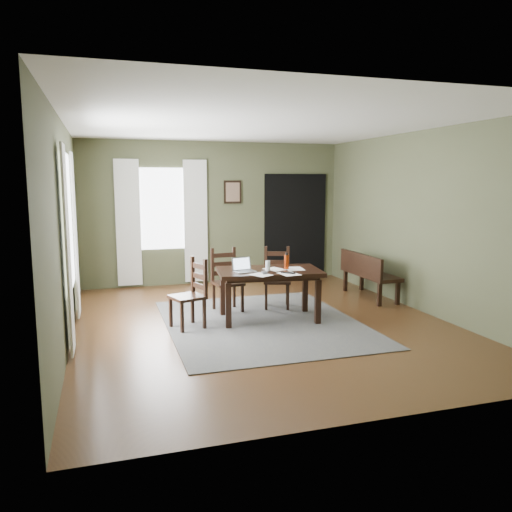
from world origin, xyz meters
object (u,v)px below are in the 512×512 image
object	(u,v)px
laptop	(243,268)
chair_back_right	(277,278)
dining_table	(269,276)
chair_back_left	(227,281)
water_bottle	(286,262)
chair_end	(191,294)
bench	(367,271)

from	to	relation	value
laptop	chair_back_right	bearing A→B (deg)	30.99
dining_table	chair_back_left	size ratio (longest dim) A/B	1.62
chair_back_left	water_bottle	xyz separation A→B (m)	(0.69, -0.72, 0.37)
chair_end	laptop	xyz separation A→B (m)	(0.74, 0.03, 0.32)
dining_table	chair_back_left	distance (m)	0.83
laptop	chair_end	bearing A→B (deg)	169.93
chair_end	bench	xyz separation A→B (m)	(3.14, 0.87, -0.00)
chair_back_left	chair_back_right	distance (m)	0.80
bench	water_bottle	bearing A→B (deg)	115.70
chair_back_left	laptop	xyz separation A→B (m)	(0.06, -0.72, 0.31)
chair_end	water_bottle	bearing A→B (deg)	72.59
chair_end	bench	size ratio (longest dim) A/B	0.69
dining_table	chair_back_right	size ratio (longest dim) A/B	1.63
chair_back_right	bench	bearing A→B (deg)	23.97
chair_back_right	bench	world-z (taller)	chair_back_right
laptop	water_bottle	size ratio (longest dim) A/B	1.38
dining_table	laptop	size ratio (longest dim) A/B	4.69
chair_back_right	water_bottle	world-z (taller)	water_bottle
chair_back_left	chair_back_right	size ratio (longest dim) A/B	1.01
chair_back_left	laptop	size ratio (longest dim) A/B	2.90
dining_table	chair_end	distance (m)	1.14
chair_end	laptop	bearing A→B (deg)	73.68
water_bottle	laptop	bearing A→B (deg)	179.69
chair_back_left	bench	bearing A→B (deg)	-3.83
chair_end	bench	distance (m)	3.26
chair_back_right	water_bottle	bearing A→B (deg)	-80.04
chair_back_right	laptop	distance (m)	1.05
chair_back_left	bench	xyz separation A→B (m)	(2.46, 0.13, -0.01)
dining_table	laptop	world-z (taller)	laptop
dining_table	bench	world-z (taller)	bench
chair_back_right	bench	xyz separation A→B (m)	(1.66, 0.16, -0.00)
chair_end	chair_back_left	size ratio (longest dim) A/B	0.99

